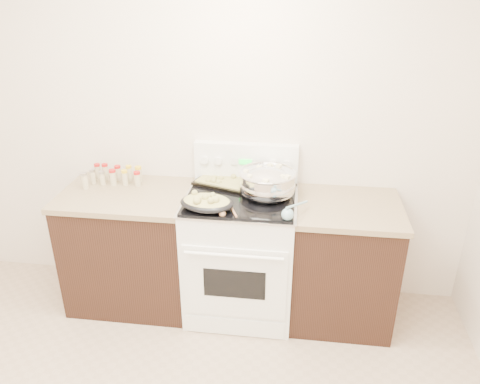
# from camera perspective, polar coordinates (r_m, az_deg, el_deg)

# --- Properties ---
(room_shell) EXTENTS (4.10, 3.60, 2.75)m
(room_shell) POSITION_cam_1_polar(r_m,az_deg,el_deg) (1.75, -17.52, 2.39)
(room_shell) COLOR silver
(room_shell) RESTS_ON ground
(counter_left) EXTENTS (0.93, 0.67, 0.92)m
(counter_left) POSITION_cam_1_polar(r_m,az_deg,el_deg) (3.65, -12.99, -6.53)
(counter_left) COLOR black
(counter_left) RESTS_ON ground
(counter_right) EXTENTS (0.73, 0.67, 0.92)m
(counter_right) POSITION_cam_1_polar(r_m,az_deg,el_deg) (3.47, 12.32, -8.32)
(counter_right) COLOR black
(counter_right) RESTS_ON ground
(kitchen_range) EXTENTS (0.78, 0.73, 1.22)m
(kitchen_range) POSITION_cam_1_polar(r_m,az_deg,el_deg) (3.45, 0.12, -7.29)
(kitchen_range) COLOR white
(kitchen_range) RESTS_ON ground
(mixing_bowl) EXTENTS (0.43, 0.43, 0.23)m
(mixing_bowl) POSITION_cam_1_polar(r_m,az_deg,el_deg) (3.20, 3.33, 1.06)
(mixing_bowl) COLOR silver
(mixing_bowl) RESTS_ON kitchen_range
(roasting_pan) EXTENTS (0.39, 0.29, 0.12)m
(roasting_pan) POSITION_cam_1_polar(r_m,az_deg,el_deg) (3.04, -4.10, -1.24)
(roasting_pan) COLOR black
(roasting_pan) RESTS_ON kitchen_range
(baking_sheet) EXTENTS (0.47, 0.39, 0.06)m
(baking_sheet) POSITION_cam_1_polar(r_m,az_deg,el_deg) (3.42, -2.01, 1.41)
(baking_sheet) COLOR black
(baking_sheet) RESTS_ON kitchen_range
(wooden_spoon) EXTENTS (0.12, 0.25, 0.04)m
(wooden_spoon) POSITION_cam_1_polar(r_m,az_deg,el_deg) (3.00, -1.73, -2.35)
(wooden_spoon) COLOR #B77D53
(wooden_spoon) RESTS_ON kitchen_range
(blue_ladle) EXTENTS (0.17, 0.25, 0.10)m
(blue_ladle) POSITION_cam_1_polar(r_m,az_deg,el_deg) (2.94, 5.96, -2.59)
(blue_ladle) COLOR #78A3B3
(blue_ladle) RESTS_ON kitchen_range
(spice_jars) EXTENTS (0.41, 0.24, 0.13)m
(spice_jars) POSITION_cam_1_polar(r_m,az_deg,el_deg) (3.58, -15.16, 1.96)
(spice_jars) COLOR #BFB28C
(spice_jars) RESTS_ON counter_left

